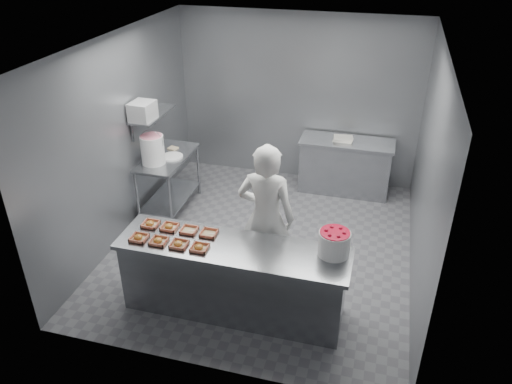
% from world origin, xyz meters
% --- Properties ---
extents(floor, '(4.50, 4.50, 0.00)m').
position_xyz_m(floor, '(0.00, 0.00, 0.00)').
color(floor, '#4C4C51').
rests_on(floor, ground).
extents(ceiling, '(4.50, 4.50, 0.00)m').
position_xyz_m(ceiling, '(0.00, 0.00, 2.80)').
color(ceiling, white).
rests_on(ceiling, wall_back).
extents(wall_back, '(4.00, 0.04, 2.80)m').
position_xyz_m(wall_back, '(0.00, 2.25, 1.40)').
color(wall_back, slate).
rests_on(wall_back, ground).
extents(wall_left, '(0.04, 4.50, 2.80)m').
position_xyz_m(wall_left, '(-2.00, 0.00, 1.40)').
color(wall_left, slate).
rests_on(wall_left, ground).
extents(wall_right, '(0.04, 4.50, 2.80)m').
position_xyz_m(wall_right, '(2.00, 0.00, 1.40)').
color(wall_right, slate).
rests_on(wall_right, ground).
extents(service_counter, '(2.60, 0.70, 0.90)m').
position_xyz_m(service_counter, '(0.00, -1.35, 0.45)').
color(service_counter, slate).
rests_on(service_counter, ground).
extents(prep_table, '(0.60, 1.20, 0.90)m').
position_xyz_m(prep_table, '(-1.65, 0.60, 0.59)').
color(prep_table, slate).
rests_on(prep_table, ground).
extents(back_counter, '(1.50, 0.60, 0.90)m').
position_xyz_m(back_counter, '(0.90, 1.90, 0.45)').
color(back_counter, slate).
rests_on(back_counter, ground).
extents(wall_shelf, '(0.35, 0.90, 0.03)m').
position_xyz_m(wall_shelf, '(-1.82, 0.60, 1.55)').
color(wall_shelf, slate).
rests_on(wall_shelf, wall_left).
extents(tray_0, '(0.19, 0.18, 0.06)m').
position_xyz_m(tray_0, '(-1.05, -1.50, 0.92)').
color(tray_0, tan).
rests_on(tray_0, service_counter).
extents(tray_1, '(0.19, 0.18, 0.06)m').
position_xyz_m(tray_1, '(-0.81, -1.50, 0.92)').
color(tray_1, tan).
rests_on(tray_1, service_counter).
extents(tray_2, '(0.19, 0.18, 0.06)m').
position_xyz_m(tray_2, '(-0.57, -1.50, 0.92)').
color(tray_2, tan).
rests_on(tray_2, service_counter).
extents(tray_3, '(0.19, 0.18, 0.06)m').
position_xyz_m(tray_3, '(-0.33, -1.50, 0.92)').
color(tray_3, tan).
rests_on(tray_3, service_counter).
extents(tray_4, '(0.19, 0.18, 0.06)m').
position_xyz_m(tray_4, '(-1.05, -1.20, 0.92)').
color(tray_4, tan).
rests_on(tray_4, service_counter).
extents(tray_5, '(0.19, 0.18, 0.06)m').
position_xyz_m(tray_5, '(-0.81, -1.20, 0.92)').
color(tray_5, tan).
rests_on(tray_5, service_counter).
extents(tray_6, '(0.19, 0.18, 0.04)m').
position_xyz_m(tray_6, '(-0.57, -1.20, 0.92)').
color(tray_6, tan).
rests_on(tray_6, service_counter).
extents(tray_7, '(0.19, 0.18, 0.04)m').
position_xyz_m(tray_7, '(-0.33, -1.20, 0.92)').
color(tray_7, tan).
rests_on(tray_7, service_counter).
extents(worker, '(0.70, 0.46, 1.89)m').
position_xyz_m(worker, '(0.23, -0.75, 0.94)').
color(worker, silver).
rests_on(worker, ground).
extents(strawberry_tub, '(0.34, 0.34, 0.28)m').
position_xyz_m(strawberry_tub, '(1.08, -1.20, 1.05)').
color(strawberry_tub, white).
rests_on(strawberry_tub, service_counter).
extents(glaze_bucket, '(0.35, 0.34, 0.52)m').
position_xyz_m(glaze_bucket, '(-1.74, 0.34, 1.12)').
color(glaze_bucket, white).
rests_on(glaze_bucket, prep_table).
extents(bucket_lid, '(0.41, 0.41, 0.02)m').
position_xyz_m(bucket_lid, '(-1.56, 0.59, 0.91)').
color(bucket_lid, white).
rests_on(bucket_lid, prep_table).
extents(rag, '(0.17, 0.15, 0.02)m').
position_xyz_m(rag, '(-1.67, 0.88, 0.91)').
color(rag, '#CCB28C').
rests_on(rag, prep_table).
extents(appliance, '(0.32, 0.36, 0.26)m').
position_xyz_m(appliance, '(-1.82, 0.33, 1.69)').
color(appliance, gray).
rests_on(appliance, wall_shelf).
extents(paper_stack, '(0.30, 0.23, 0.06)m').
position_xyz_m(paper_stack, '(0.83, 1.90, 0.93)').
color(paper_stack, silver).
rests_on(paper_stack, back_counter).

